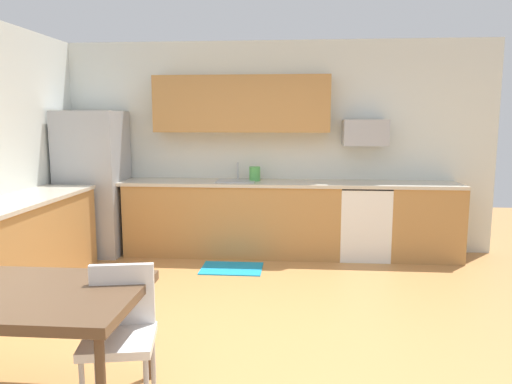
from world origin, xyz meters
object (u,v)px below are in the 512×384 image
(oven_range, at_px, (363,221))
(dining_table, at_px, (19,301))
(microwave, at_px, (365,133))
(refrigerator, at_px, (94,183))
(chair_near_table, at_px, (120,327))
(kettle, at_px, (255,175))

(oven_range, xyz_separation_m, dining_table, (-2.43, -3.45, 0.21))
(oven_range, relative_size, dining_table, 0.65)
(oven_range, distance_m, microwave, 1.10)
(refrigerator, xyz_separation_m, microwave, (3.41, 0.18, 0.64))
(refrigerator, bearing_deg, dining_table, -73.81)
(oven_range, height_order, chair_near_table, oven_range)
(refrigerator, height_order, oven_range, refrigerator)
(refrigerator, xyz_separation_m, kettle, (2.05, 0.13, 0.11))
(refrigerator, relative_size, microwave, 3.36)
(refrigerator, relative_size, oven_range, 1.99)
(oven_range, distance_m, chair_near_table, 3.87)
(oven_range, bearing_deg, refrigerator, -178.66)
(microwave, relative_size, dining_table, 0.39)
(oven_range, xyz_separation_m, chair_near_table, (-1.86, -3.39, 0.05))
(refrigerator, xyz_separation_m, chair_near_table, (1.56, -3.31, -0.40))
(dining_table, height_order, chair_near_table, chair_near_table)
(microwave, distance_m, dining_table, 4.39)
(chair_near_table, distance_m, kettle, 3.52)
(refrigerator, distance_m, chair_near_table, 3.68)
(refrigerator, distance_m, dining_table, 3.52)
(microwave, relative_size, kettle, 2.70)
(refrigerator, bearing_deg, microwave, 3.02)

